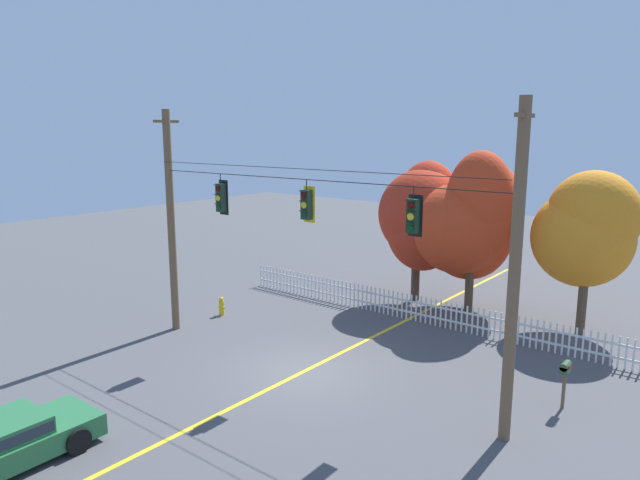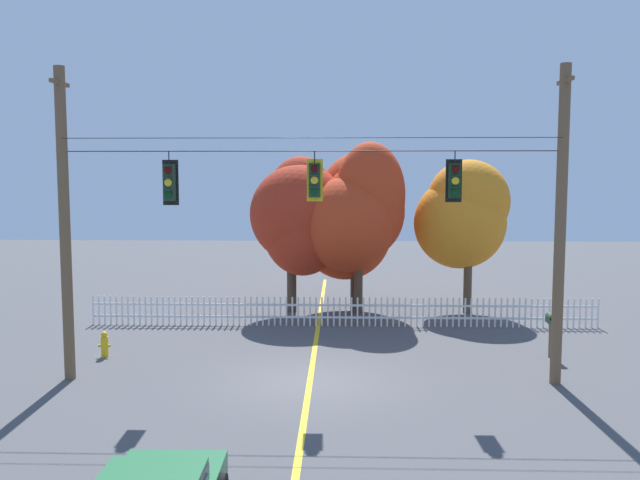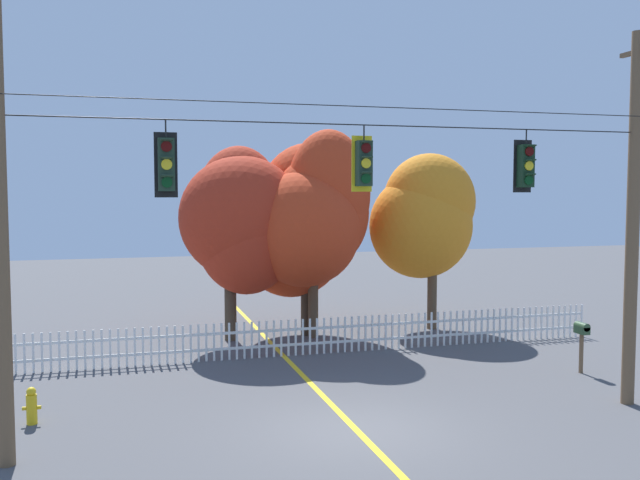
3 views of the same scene
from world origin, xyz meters
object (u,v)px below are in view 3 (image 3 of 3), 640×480
Objects in this scene: fire_hydrant at (32,406)px; traffic_signal_westbound_side at (525,166)px; traffic_signal_northbound_primary at (166,164)px; autumn_oak_far_east at (315,215)px; autumn_maple_near_fence at (243,220)px; autumn_maple_mid at (302,223)px; autumn_maple_far_west at (425,216)px; traffic_signal_southbound_primary at (364,163)px; roadside_mailbox at (582,332)px.

traffic_signal_westbound_side is at bearing -12.27° from fire_hydrant.
autumn_oak_far_east is (5.32, 8.76, -1.29)m from traffic_signal_northbound_primary.
autumn_maple_near_fence reaches higher than traffic_signal_westbound_side.
autumn_maple_far_west is at bearing -1.08° from autumn_maple_mid.
traffic_signal_northbound_primary is 0.22× the size of autumn_maple_mid.
autumn_maple_near_fence is at bearing 50.64° from fire_hydrant.
autumn_maple_near_fence is at bearing 72.06° from traffic_signal_northbound_primary.
autumn_maple_far_west is at bearing 44.88° from traffic_signal_northbound_primary.
traffic_signal_westbound_side is 0.21× the size of autumn_maple_mid.
traffic_signal_northbound_primary is at bearing 179.99° from traffic_signal_southbound_primary.
autumn_maple_far_west is at bearing 77.94° from traffic_signal_westbound_side.
autumn_maple_far_west reaches higher than traffic_signal_northbound_primary.
roadside_mailbox is (11.15, 2.62, -4.31)m from traffic_signal_northbound_primary.
autumn_maple_far_west is at bearing 59.08° from traffic_signal_southbound_primary.
traffic_signal_westbound_side is at bearing -75.17° from autumn_oak_far_east.
autumn_oak_far_east reaches higher than roadside_mailbox.
autumn_oak_far_east is at bearing -80.21° from autumn_maple_mid.
autumn_oak_far_east is (2.32, -0.49, 0.15)m from autumn_maple_near_fence.
traffic_signal_northbound_primary is 1.04× the size of roadside_mailbox.
autumn_maple_far_west is (6.71, 0.41, 0.04)m from autumn_maple_near_fence.
traffic_signal_northbound_primary is at bearing 180.00° from traffic_signal_westbound_side.
traffic_signal_northbound_primary and traffic_signal_southbound_primary have the same top height.
autumn_maple_mid is 1.05m from autumn_oak_far_east.
autumn_maple_near_fence is (-4.64, 9.26, -1.49)m from traffic_signal_westbound_side.
fire_hydrant is at bearing 140.54° from traffic_signal_northbound_primary.
autumn_maple_near_fence is at bearing -167.03° from autumn_maple_mid.
traffic_signal_westbound_side is 9.99m from autumn_maple_far_west.
autumn_maple_far_west reaches higher than traffic_signal_southbound_primary.
traffic_signal_southbound_primary is 11.36m from autumn_maple_far_west.
autumn_maple_near_fence is 0.92× the size of autumn_oak_far_east.
traffic_signal_westbound_side is 1.70× the size of fire_hydrant.
autumn_oak_far_east is 8.73× the size of fire_hydrant.
traffic_signal_northbound_primary is 7.64m from traffic_signal_westbound_side.
autumn_oak_far_east reaches higher than traffic_signal_northbound_primary.
autumn_maple_mid is (-2.49, 9.75, -1.64)m from traffic_signal_westbound_side.
autumn_maple_mid is (1.23, 9.75, -1.65)m from traffic_signal_southbound_primary.
fire_hydrant is (-12.45, -7.41, -3.65)m from autumn_maple_far_west.
autumn_maple_mid is at bearing 62.17° from traffic_signal_northbound_primary.
roadside_mailbox is (6.00, -7.13, -2.72)m from autumn_maple_mid.
autumn_maple_near_fence reaches higher than autumn_maple_far_west.
autumn_oak_far_east is at bearing -12.01° from autumn_maple_near_fence.
traffic_signal_southbound_primary and traffic_signal_westbound_side have the same top height.
traffic_signal_westbound_side is at bearing -143.24° from roadside_mailbox.
fire_hydrant is at bearing -141.10° from autumn_oak_far_east.
traffic_signal_westbound_side is (7.64, -0.00, 0.05)m from traffic_signal_northbound_primary.
autumn_oak_far_east is at bearing 104.83° from traffic_signal_westbound_side.
roadside_mailbox is (5.83, -6.14, -3.02)m from autumn_oak_far_east.
autumn_oak_far_east is at bearing 133.50° from roadside_mailbox.
traffic_signal_northbound_primary is at bearing -39.46° from fire_hydrant.
traffic_signal_westbound_side reaches higher than roadside_mailbox.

